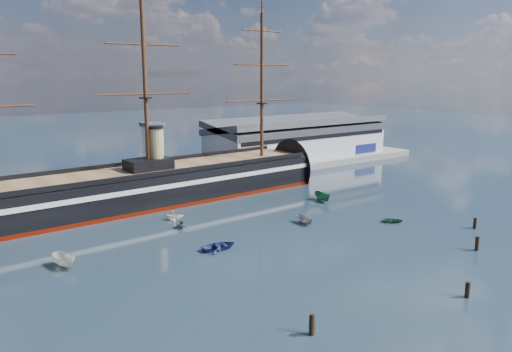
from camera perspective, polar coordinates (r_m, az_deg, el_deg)
ground at (r=101.37m, az=-4.99°, el=-5.02°), size 600.00×600.00×0.00m
quay at (r=136.58m, az=-9.37°, el=-0.79°), size 180.00×18.00×2.00m
warehouse at (r=165.39m, az=4.84°, el=4.27°), size 63.00×21.00×11.60m
quay_tower at (r=129.16m, az=-11.65°, el=2.82°), size 5.00×5.00×15.00m
warship at (r=114.12m, az=-13.78°, el=-1.34°), size 113.17×19.60×53.94m
motorboat_a at (r=82.46m, az=-21.04°, el=-9.73°), size 6.92×3.64×2.63m
motorboat_b at (r=84.82m, az=-4.22°, el=-8.36°), size 1.86×3.88×1.75m
motorboat_c at (r=98.79m, az=5.64°, el=-5.48°), size 5.33×2.33×2.08m
motorboat_d at (r=102.20m, az=-9.30°, el=-5.00°), size 5.54×6.22×2.15m
motorboat_e at (r=102.95m, az=15.33°, el=-5.14°), size 2.49×2.58×1.20m
motorboat_f at (r=116.71m, az=7.62°, el=-2.86°), size 6.75×3.41×2.58m
motorboat_g at (r=97.14m, az=-8.59°, el=-5.86°), size 5.94×4.12×2.00m
piling_near_left at (r=59.39m, az=6.37°, el=-17.60°), size 0.64×0.64×3.26m
piling_near_mid at (r=73.10m, az=22.95°, el=-12.66°), size 0.64×0.64×2.88m
piling_near_right at (r=91.80m, az=23.89°, el=-7.79°), size 0.64×0.64×3.14m
piling_far_right at (r=104.27m, az=23.70°, el=-5.51°), size 0.64×0.64×2.81m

